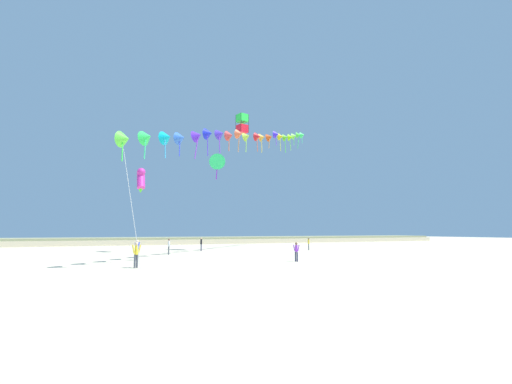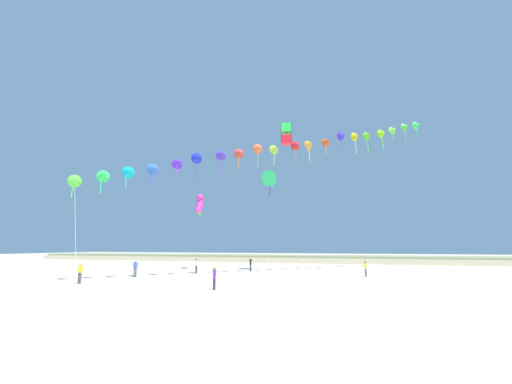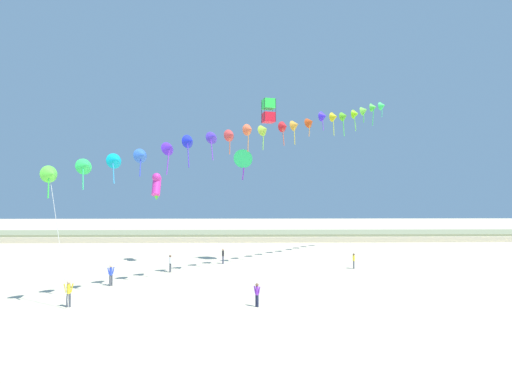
% 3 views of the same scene
% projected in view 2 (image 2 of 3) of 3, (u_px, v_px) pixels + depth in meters
% --- Properties ---
extents(ground_plane, '(240.00, 240.00, 0.00)m').
position_uv_depth(ground_plane, '(197.00, 297.00, 20.32)').
color(ground_plane, beige).
extents(dune_ridge, '(120.00, 11.99, 1.23)m').
position_uv_depth(dune_ridge, '(314.00, 259.00, 64.39)').
color(dune_ridge, beige).
rests_on(dune_ridge, ground).
extents(person_near_left, '(0.48, 0.46, 1.68)m').
position_uv_depth(person_near_left, '(135.00, 267.00, 33.31)').
color(person_near_left, '#474C56').
rests_on(person_near_left, ground).
extents(person_near_right, '(0.30, 0.51, 1.52)m').
position_uv_depth(person_near_right, '(366.00, 268.00, 33.65)').
color(person_near_right, '#474C56').
rests_on(person_near_right, ground).
extents(person_mid_center, '(0.60, 0.23, 1.70)m').
position_uv_depth(person_mid_center, '(80.00, 271.00, 27.63)').
color(person_mid_center, '#474C56').
rests_on(person_mid_center, ground).
extents(person_far_left, '(0.46, 0.38, 1.51)m').
position_uv_depth(person_far_left, '(214.00, 277.00, 23.75)').
color(person_far_left, '#282D4C').
rests_on(person_far_left, ground).
extents(person_far_right, '(0.22, 0.57, 1.62)m').
position_uv_depth(person_far_right, '(251.00, 263.00, 40.79)').
color(person_far_right, '#282D4C').
rests_on(person_far_right, ground).
extents(person_far_center, '(0.22, 0.57, 1.63)m').
position_uv_depth(person_far_center, '(196.00, 265.00, 37.68)').
color(person_far_center, '#474C56').
rests_on(person_far_center, ground).
extents(kite_banner_string, '(31.77, 28.41, 19.93)m').
position_uv_depth(kite_banner_string, '(286.00, 146.00, 37.97)').
color(kite_banner_string, '#5EED3E').
extents(large_kite_low_lead, '(1.49, 1.49, 2.42)m').
position_uv_depth(large_kite_low_lead, '(286.00, 134.00, 40.65)').
color(large_kite_low_lead, red).
extents(large_kite_mid_trail, '(2.27, 1.64, 3.51)m').
position_uv_depth(large_kite_mid_trail, '(270.00, 178.00, 42.75)').
color(large_kite_mid_trail, '#2BE972').
extents(large_kite_high_solo, '(0.94, 1.66, 2.92)m').
position_uv_depth(large_kite_high_solo, '(200.00, 204.00, 44.54)').
color(large_kite_high_solo, '#D42F9E').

